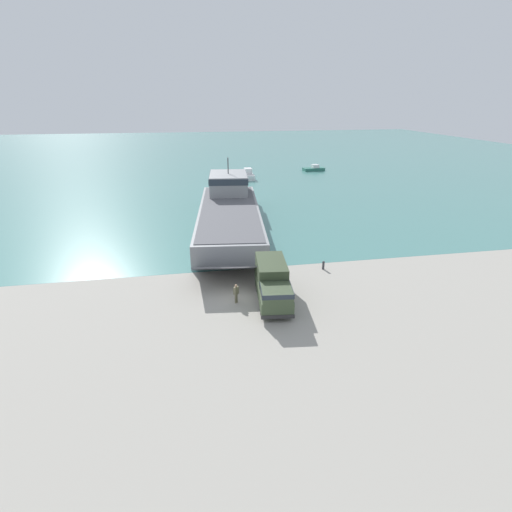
{
  "coord_description": "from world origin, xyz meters",
  "views": [
    {
      "loc": [
        -4.05,
        -31.43,
        16.18
      ],
      "look_at": [
        2.37,
        3.14,
        2.26
      ],
      "focal_mm": 28.0,
      "sensor_mm": 36.0,
      "label": 1
    }
  ],
  "objects_px": {
    "soldier_on_ramp": "(236,292)",
    "moored_boat_b": "(314,169)",
    "mooring_bollard": "(323,265)",
    "landing_craft": "(229,209)",
    "military_truck": "(273,283)",
    "moored_boat_a": "(248,175)"
  },
  "relations": [
    {
      "from": "landing_craft",
      "to": "moored_boat_a",
      "type": "distance_m",
      "value": 33.27
    },
    {
      "from": "moored_boat_b",
      "to": "mooring_bollard",
      "type": "xyz_separation_m",
      "value": [
        -17.82,
        -57.22,
        0.01
      ]
    },
    {
      "from": "military_truck",
      "to": "mooring_bollard",
      "type": "height_order",
      "value": "military_truck"
    },
    {
      "from": "military_truck",
      "to": "mooring_bollard",
      "type": "distance_m",
      "value": 8.62
    },
    {
      "from": "landing_craft",
      "to": "moored_boat_b",
      "type": "relative_size",
      "value": 6.59
    },
    {
      "from": "military_truck",
      "to": "moored_boat_b",
      "type": "relative_size",
      "value": 1.49
    },
    {
      "from": "landing_craft",
      "to": "moored_boat_b",
      "type": "distance_m",
      "value": 46.75
    },
    {
      "from": "military_truck",
      "to": "moored_boat_a",
      "type": "xyz_separation_m",
      "value": [
        7.07,
        55.68,
        -0.85
      ]
    },
    {
      "from": "military_truck",
      "to": "moored_boat_a",
      "type": "distance_m",
      "value": 56.14
    },
    {
      "from": "military_truck",
      "to": "mooring_bollard",
      "type": "xyz_separation_m",
      "value": [
        6.54,
        5.5,
        -1.12
      ]
    },
    {
      "from": "military_truck",
      "to": "moored_boat_b",
      "type": "height_order",
      "value": "military_truck"
    },
    {
      "from": "soldier_on_ramp",
      "to": "moored_boat_b",
      "type": "bearing_deg",
      "value": -65.7
    },
    {
      "from": "landing_craft",
      "to": "soldier_on_ramp",
      "type": "bearing_deg",
      "value": -88.98
    },
    {
      "from": "soldier_on_ramp",
      "to": "mooring_bollard",
      "type": "relative_size",
      "value": 1.94
    },
    {
      "from": "landing_craft",
      "to": "military_truck",
      "type": "bearing_deg",
      "value": -81.31
    },
    {
      "from": "landing_craft",
      "to": "military_truck",
      "type": "height_order",
      "value": "landing_craft"
    },
    {
      "from": "military_truck",
      "to": "moored_boat_a",
      "type": "height_order",
      "value": "military_truck"
    },
    {
      "from": "moored_boat_a",
      "to": "moored_boat_b",
      "type": "xyz_separation_m",
      "value": [
        17.29,
        7.04,
        -0.28
      ]
    },
    {
      "from": "mooring_bollard",
      "to": "military_truck",
      "type": "bearing_deg",
      "value": -139.93
    },
    {
      "from": "landing_craft",
      "to": "moored_boat_a",
      "type": "xyz_separation_m",
      "value": [
        7.94,
        32.29,
        -1.21
      ]
    },
    {
      "from": "soldier_on_ramp",
      "to": "moored_boat_a",
      "type": "relative_size",
      "value": 0.26
    },
    {
      "from": "landing_craft",
      "to": "soldier_on_ramp",
      "type": "distance_m",
      "value": 23.51
    }
  ]
}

